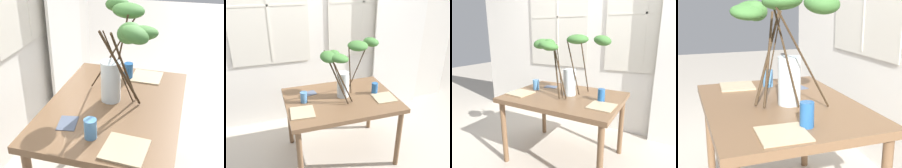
# 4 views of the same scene
# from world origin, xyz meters

# --- Properties ---
(dining_table) EXTENTS (1.19, 0.87, 0.75)m
(dining_table) POSITION_xyz_m (0.00, 0.00, 0.67)
(dining_table) COLOR brown
(dining_table) RESTS_ON ground
(vase_with_branches) EXTENTS (0.75, 0.53, 0.64)m
(vase_with_branches) POSITION_xyz_m (0.05, -0.04, 1.16)
(vase_with_branches) COLOR silver
(vase_with_branches) RESTS_ON dining_table
(drinking_glass_blue_left) EXTENTS (0.07, 0.07, 0.12)m
(drinking_glass_blue_left) POSITION_xyz_m (-0.40, 0.03, 0.80)
(drinking_glass_blue_left) COLOR #4C84BC
(drinking_glass_blue_left) RESTS_ON dining_table
(drinking_glass_blue_right) EXTENTS (0.07, 0.07, 0.12)m
(drinking_glass_blue_right) POSITION_xyz_m (0.40, 0.00, 0.81)
(drinking_glass_blue_right) COLOR #235693
(drinking_glass_blue_right) RESTS_ON dining_table
(plate_square_left) EXTENTS (0.25, 0.25, 0.01)m
(plate_square_left) POSITION_xyz_m (-0.45, -0.17, 0.75)
(plate_square_left) COLOR tan
(plate_square_left) RESTS_ON dining_table
(plate_square_right) EXTENTS (0.23, 0.23, 0.01)m
(plate_square_right) POSITION_xyz_m (0.45, -0.14, 0.75)
(plate_square_right) COLOR tan
(plate_square_right) RESTS_ON dining_table
(napkin_folded) EXTENTS (0.17, 0.13, 0.00)m
(napkin_folded) POSITION_xyz_m (-0.30, 0.21, 0.75)
(napkin_folded) COLOR #4C566B
(napkin_folded) RESTS_ON dining_table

